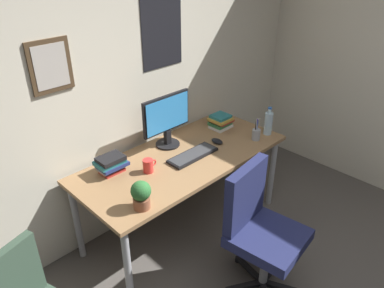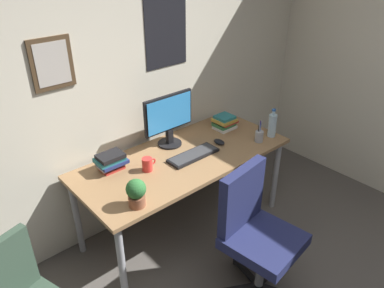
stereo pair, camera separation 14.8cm
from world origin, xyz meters
name	(u,v)px [view 1 (the left image)]	position (x,y,z in m)	size (l,w,h in m)	color
wall_back	(110,81)	(0.00, 2.15, 1.30)	(4.40, 0.10, 2.60)	beige
desk	(183,164)	(0.30, 1.69, 0.65)	(1.74, 0.77, 0.72)	#936D47
office_chair	(259,225)	(0.26, 0.90, 0.53)	(0.57, 0.57, 0.95)	#1E234C
monitor	(167,119)	(0.34, 1.91, 0.96)	(0.46, 0.20, 0.43)	black
keyboard	(193,155)	(0.35, 1.63, 0.73)	(0.43, 0.15, 0.03)	black
computer_mouse	(217,141)	(0.65, 1.64, 0.74)	(0.06, 0.11, 0.04)	black
water_bottle	(268,123)	(1.09, 1.45, 0.83)	(0.07, 0.07, 0.25)	silver
coffee_mug_near	(148,166)	(-0.03, 1.70, 0.77)	(0.11, 0.08, 0.10)	red
potted_plant	(141,194)	(-0.33, 1.41, 0.83)	(0.13, 0.13, 0.19)	brown
pen_cup	(256,134)	(0.93, 1.45, 0.78)	(0.07, 0.07, 0.20)	#9EA0A5
book_stack_left	(111,164)	(-0.23, 1.89, 0.79)	(0.22, 0.15, 0.13)	#B22D28
book_stack_right	(221,121)	(0.89, 1.82, 0.78)	(0.19, 0.17, 0.12)	silver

